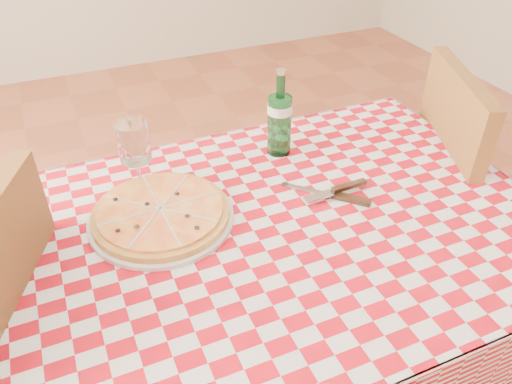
% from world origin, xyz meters
% --- Properties ---
extents(dining_table, '(1.20, 0.80, 0.75)m').
position_xyz_m(dining_table, '(0.00, 0.00, 0.66)').
color(dining_table, brown).
rests_on(dining_table, ground).
extents(tablecloth, '(1.30, 0.90, 0.01)m').
position_xyz_m(tablecloth, '(0.00, 0.00, 0.75)').
color(tablecloth, '#9F0916').
rests_on(tablecloth, dining_table).
extents(chair_near, '(0.57, 0.57, 0.96)m').
position_xyz_m(chair_near, '(0.73, 0.10, 0.55)').
color(chair_near, brown).
rests_on(chair_near, ground).
extents(pizza_plate, '(0.35, 0.35, 0.04)m').
position_xyz_m(pizza_plate, '(-0.23, 0.12, 0.78)').
color(pizza_plate, '#BF7E3F').
rests_on(pizza_plate, tablecloth).
extents(water_bottle, '(0.08, 0.08, 0.24)m').
position_xyz_m(water_bottle, '(0.15, 0.29, 0.88)').
color(water_bottle, '#18602A').
rests_on(water_bottle, tablecloth).
extents(wine_glass, '(0.09, 0.09, 0.19)m').
position_xyz_m(wine_glass, '(-0.25, 0.25, 0.85)').
color(wine_glass, white).
rests_on(wine_glass, tablecloth).
extents(cutlery, '(0.29, 0.27, 0.03)m').
position_xyz_m(cutlery, '(0.18, 0.04, 0.77)').
color(cutlery, silver).
rests_on(cutlery, tablecloth).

